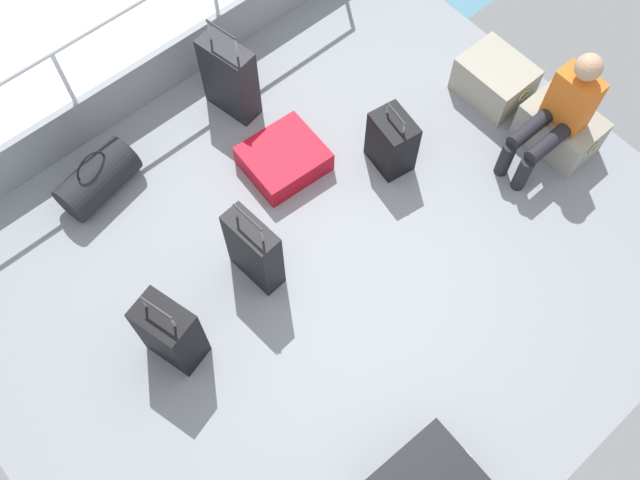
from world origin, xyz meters
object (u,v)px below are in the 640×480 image
object	(u,v)px
cargo_crate_1	(560,128)
suitcase_1	(392,142)
cargo_crate_0	(495,79)
suitcase_2	(230,78)
duffel_bag	(98,179)
suitcase_4	(284,159)
suitcase_3	(170,333)
suitcase_6	(254,250)
passenger_seated	(559,112)

from	to	relation	value
cargo_crate_1	suitcase_1	bearing A→B (deg)	-123.15
suitcase_1	cargo_crate_0	bearing A→B (deg)	86.31
suitcase_2	duffel_bag	bearing A→B (deg)	-91.20
suitcase_4	cargo_crate_0	bearing A→B (deg)	71.79
suitcase_3	suitcase_4	size ratio (longest dim) A/B	1.24
suitcase_3	suitcase_6	size ratio (longest dim) A/B	0.95
cargo_crate_1	suitcase_6	world-z (taller)	suitcase_6
suitcase_2	suitcase_4	world-z (taller)	suitcase_2
suitcase_4	suitcase_6	xyz separation A→B (m)	(0.58, -0.75, 0.24)
cargo_crate_1	suitcase_1	world-z (taller)	suitcase_1
passenger_seated	suitcase_1	world-z (taller)	passenger_seated
cargo_crate_1	suitcase_4	world-z (taller)	cargo_crate_1
suitcase_6	suitcase_4	bearing A→B (deg)	128.04
passenger_seated	suitcase_4	world-z (taller)	passenger_seated
suitcase_1	suitcase_4	bearing A→B (deg)	-127.71
passenger_seated	suitcase_3	bearing A→B (deg)	-100.45
cargo_crate_1	duffel_bag	distance (m)	3.69
suitcase_1	suitcase_3	distance (m)	2.23
suitcase_1	suitcase_2	distance (m)	1.41
cargo_crate_0	suitcase_1	xyz separation A→B (m)	(-0.07, -1.13, 0.08)
suitcase_3	suitcase_6	distance (m)	0.81
cargo_crate_1	suitcase_2	bearing A→B (deg)	-138.87
suitcase_2	suitcase_4	size ratio (longest dim) A/B	1.42
duffel_bag	passenger_seated	bearing A→B (deg)	54.65
suitcase_1	duffel_bag	distance (m)	2.31
suitcase_2	suitcase_6	distance (m)	1.56
cargo_crate_0	suitcase_6	distance (m)	2.56
cargo_crate_0	suitcase_3	distance (m)	3.36
cargo_crate_1	suitcase_1	distance (m)	1.39
duffel_bag	cargo_crate_0	bearing A→B (deg)	65.80
cargo_crate_0	suitcase_2	bearing A→B (deg)	-127.59
suitcase_6	suitcase_2	bearing A→B (deg)	148.55
cargo_crate_0	suitcase_6	xyz separation A→B (m)	(-0.01, -2.55, 0.17)
passenger_seated	suitcase_6	bearing A→B (deg)	-106.14
suitcase_1	suitcase_6	size ratio (longest dim) A/B	0.75
cargo_crate_1	suitcase_6	size ratio (longest dim) A/B	0.77
passenger_seated	suitcase_4	xyz separation A→B (m)	(-1.28, -1.66, -0.44)
passenger_seated	suitcase_3	distance (m)	3.27
cargo_crate_0	duffel_bag	bearing A→B (deg)	-114.20
suitcase_4	suitcase_6	world-z (taller)	suitcase_6
cargo_crate_0	passenger_seated	world-z (taller)	passenger_seated
suitcase_1	suitcase_6	xyz separation A→B (m)	(0.06, -1.42, 0.08)
cargo_crate_1	suitcase_3	distance (m)	3.44
duffel_bag	suitcase_2	bearing A→B (deg)	88.80
passenger_seated	suitcase_3	size ratio (longest dim) A/B	1.32
suitcase_1	duffel_bag	xyz separation A→B (m)	(-1.29, -1.91, -0.10)
cargo_crate_0	suitcase_4	world-z (taller)	cargo_crate_0
cargo_crate_0	cargo_crate_1	distance (m)	0.68
passenger_seated	duffel_bag	distance (m)	3.57
suitcase_1	suitcase_2	bearing A→B (deg)	-154.36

